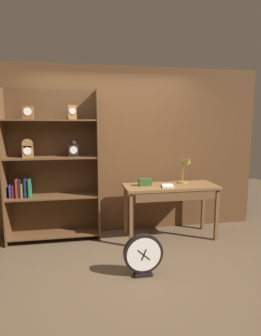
# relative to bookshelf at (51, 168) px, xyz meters

# --- Properties ---
(ground_plane) EXTENTS (10.00, 10.00, 0.00)m
(ground_plane) POSITION_rel_bookshelf_xyz_m (0.93, -1.19, -1.08)
(ground_plane) COLOR brown
(back_wood_panel) EXTENTS (4.80, 0.05, 2.60)m
(back_wood_panel) POSITION_rel_bookshelf_xyz_m (0.93, 0.20, 0.22)
(back_wood_panel) COLOR brown
(back_wood_panel) RESTS_ON ground
(bookshelf) EXTENTS (1.34, 0.38, 2.22)m
(bookshelf) POSITION_rel_bookshelf_xyz_m (0.00, 0.00, 0.00)
(bookshelf) COLOR brown
(bookshelf) RESTS_ON ground
(workbench) EXTENTS (1.39, 0.56, 0.82)m
(workbench) POSITION_rel_bookshelf_xyz_m (1.75, -0.29, -0.37)
(workbench) COLOR brown
(workbench) RESTS_ON ground
(desk_lamp) EXTENTS (0.21, 0.21, 0.44)m
(desk_lamp) POSITION_rel_bookshelf_xyz_m (2.03, -0.17, 0.00)
(desk_lamp) COLOR olive
(desk_lamp) RESTS_ON workbench
(toolbox_small) EXTENTS (0.19, 0.09, 0.11)m
(toolbox_small) POSITION_rel_bookshelf_xyz_m (1.37, -0.24, -0.21)
(toolbox_small) COLOR #2D5123
(toolbox_small) RESTS_ON workbench
(open_repair_manual) EXTENTS (0.21, 0.25, 0.02)m
(open_repair_manual) POSITION_rel_bookshelf_xyz_m (1.68, -0.37, -0.25)
(open_repair_manual) COLOR silver
(open_repair_manual) RESTS_ON workbench
(round_clock_large) EXTENTS (0.46, 0.11, 0.50)m
(round_clock_large) POSITION_rel_bookshelf_xyz_m (1.10, -1.30, -0.83)
(round_clock_large) COLOR black
(round_clock_large) RESTS_ON ground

